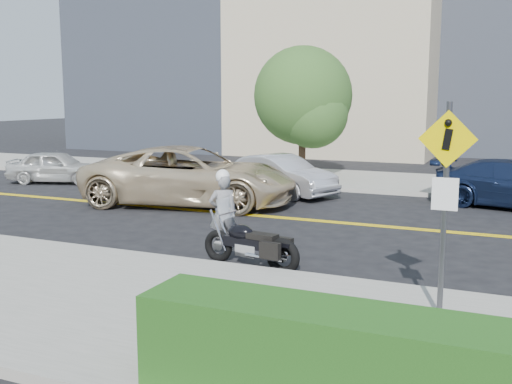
{
  "coord_description": "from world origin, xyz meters",
  "views": [
    {
      "loc": [
        5.05,
        -14.75,
        3.2
      ],
      "look_at": [
        -0.0,
        -3.15,
        1.2
      ],
      "focal_mm": 42.0,
      "sensor_mm": 36.0,
      "label": 1
    }
  ],
  "objects_px": {
    "suv": "(190,176)",
    "parked_car_white": "(56,167)",
    "pedestrian_sign": "(445,189)",
    "motorcycle": "(250,234)",
    "parked_car_silver": "(281,175)",
    "motorcyclist": "(223,210)"
  },
  "relations": [
    {
      "from": "parked_car_silver",
      "to": "parked_car_white",
      "type": "bearing_deg",
      "value": 117.71
    },
    {
      "from": "motorcycle",
      "to": "parked_car_white",
      "type": "bearing_deg",
      "value": 156.43
    },
    {
      "from": "parked_car_white",
      "to": "motorcycle",
      "type": "bearing_deg",
      "value": -141.09
    },
    {
      "from": "suv",
      "to": "parked_car_silver",
      "type": "distance_m",
      "value": 3.36
    },
    {
      "from": "pedestrian_sign",
      "to": "parked_car_white",
      "type": "distance_m",
      "value": 17.63
    },
    {
      "from": "pedestrian_sign",
      "to": "motorcycle",
      "type": "bearing_deg",
      "value": 154.77
    },
    {
      "from": "motorcycle",
      "to": "suv",
      "type": "height_order",
      "value": "suv"
    },
    {
      "from": "motorcycle",
      "to": "parked_car_silver",
      "type": "xyz_separation_m",
      "value": [
        -2.54,
        8.14,
        0.03
      ]
    },
    {
      "from": "motorcyclist",
      "to": "motorcycle",
      "type": "height_order",
      "value": "motorcyclist"
    },
    {
      "from": "pedestrian_sign",
      "to": "parked_car_silver",
      "type": "xyz_separation_m",
      "value": [
        -6.24,
        9.89,
        -1.3
      ]
    },
    {
      "from": "pedestrian_sign",
      "to": "suv",
      "type": "bearing_deg",
      "value": 138.76
    },
    {
      "from": "parked_car_silver",
      "to": "suv",
      "type": "bearing_deg",
      "value": 169.95
    },
    {
      "from": "pedestrian_sign",
      "to": "motorcycle",
      "type": "relative_size",
      "value": 1.45
    },
    {
      "from": "pedestrian_sign",
      "to": "suv",
      "type": "height_order",
      "value": "pedestrian_sign"
    },
    {
      "from": "motorcycle",
      "to": "parked_car_white",
      "type": "distance_m",
      "value": 13.51
    },
    {
      "from": "suv",
      "to": "parked_car_white",
      "type": "bearing_deg",
      "value": 63.24
    },
    {
      "from": "parked_car_white",
      "to": "pedestrian_sign",
      "type": "bearing_deg",
      "value": -139.27
    },
    {
      "from": "parked_car_silver",
      "to": "motorcycle",
      "type": "bearing_deg",
      "value": -139.98
    },
    {
      "from": "motorcyclist",
      "to": "suv",
      "type": "height_order",
      "value": "suv"
    },
    {
      "from": "pedestrian_sign",
      "to": "motorcycle",
      "type": "height_order",
      "value": "pedestrian_sign"
    },
    {
      "from": "parked_car_white",
      "to": "parked_car_silver",
      "type": "relative_size",
      "value": 0.89
    },
    {
      "from": "motorcyclist",
      "to": "parked_car_white",
      "type": "height_order",
      "value": "motorcyclist"
    }
  ]
}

